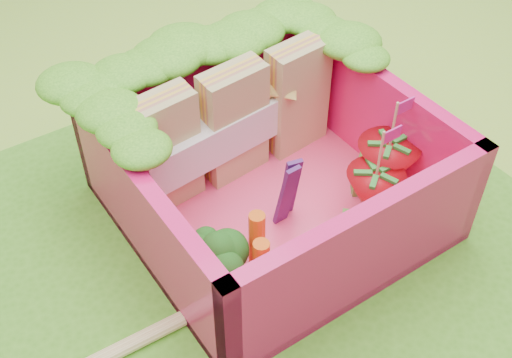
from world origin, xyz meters
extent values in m
plane|color=#A0D53C|center=(0.00, 0.00, 0.00)|extent=(14.00, 14.00, 0.00)
cube|color=#50A024|center=(0.00, 0.00, 0.01)|extent=(2.60, 2.60, 0.03)
cube|color=#FF4173|center=(0.16, 0.15, 0.06)|extent=(1.30, 1.30, 0.05)
cube|color=#F31464|center=(0.16, 0.77, 0.31)|extent=(1.30, 0.07, 0.55)
cube|color=#F31464|center=(0.16, -0.46, 0.31)|extent=(1.30, 0.07, 0.55)
cube|color=#F31464|center=(-0.45, 0.15, 0.31)|extent=(0.07, 1.30, 0.55)
cube|color=#F31464|center=(0.78, 0.15, 0.31)|extent=(0.07, 1.30, 0.55)
ellipsoid|color=#2E8818|center=(-0.34, 0.73, 0.64)|extent=(0.30, 0.30, 0.11)
ellipsoid|color=#2E8818|center=(-0.23, 0.73, 0.64)|extent=(0.30, 0.30, 0.11)
ellipsoid|color=#2E8818|center=(-0.12, 0.73, 0.64)|extent=(0.30, 0.30, 0.11)
ellipsoid|color=#2E8818|center=(0.00, 0.73, 0.64)|extent=(0.30, 0.30, 0.11)
ellipsoid|color=#2E8818|center=(0.11, 0.73, 0.64)|extent=(0.30, 0.30, 0.11)
ellipsoid|color=#2E8818|center=(0.22, 0.73, 0.64)|extent=(0.30, 0.30, 0.11)
ellipsoid|color=#2E8818|center=(0.33, 0.73, 0.64)|extent=(0.30, 0.30, 0.11)
ellipsoid|color=#2E8818|center=(0.44, 0.73, 0.64)|extent=(0.30, 0.30, 0.11)
ellipsoid|color=#2E8818|center=(0.55, 0.73, 0.64)|extent=(0.30, 0.30, 0.11)
ellipsoid|color=#2E8818|center=(0.66, 0.73, 0.64)|extent=(0.30, 0.30, 0.11)
ellipsoid|color=#2E8818|center=(-0.42, 0.25, 0.64)|extent=(0.27, 0.27, 0.10)
ellipsoid|color=#2E8818|center=(-0.42, 0.39, 0.64)|extent=(0.27, 0.27, 0.10)
ellipsoid|color=#2E8818|center=(-0.42, 0.53, 0.64)|extent=(0.27, 0.27, 0.10)
ellipsoid|color=#2E8818|center=(-0.42, 0.67, 0.64)|extent=(0.27, 0.27, 0.10)
ellipsoid|color=#2E8818|center=(-0.42, 0.81, 0.64)|extent=(0.27, 0.27, 0.10)
ellipsoid|color=#2E8818|center=(0.74, 0.25, 0.64)|extent=(0.27, 0.27, 0.10)
ellipsoid|color=#2E8818|center=(0.74, 0.39, 0.64)|extent=(0.27, 0.27, 0.10)
ellipsoid|color=#2E8818|center=(0.74, 0.53, 0.64)|extent=(0.27, 0.27, 0.10)
ellipsoid|color=#2E8818|center=(0.74, 0.67, 0.64)|extent=(0.27, 0.27, 0.10)
ellipsoid|color=#2E8818|center=(0.74, 0.81, 0.64)|extent=(0.27, 0.27, 0.10)
cube|color=tan|center=(-0.21, 0.46, 0.37)|extent=(0.34, 0.18, 0.57)
cube|color=tan|center=(0.16, 0.46, 0.37)|extent=(0.34, 0.18, 0.57)
cube|color=tan|center=(0.53, 0.46, 0.37)|extent=(0.34, 0.18, 0.57)
cube|color=white|center=(0.16, 0.46, 0.34)|extent=(1.05, 0.27, 0.20)
cylinder|color=#689B4B|center=(-0.31, -0.11, 0.15)|extent=(0.12, 0.12, 0.14)
ellipsoid|color=#144C15|center=(-0.31, -0.11, 0.28)|extent=(0.32, 0.32, 0.12)
cylinder|color=orange|center=(-0.14, -0.21, 0.21)|extent=(0.07, 0.07, 0.26)
cylinder|color=orange|center=(-0.09, -0.10, 0.22)|extent=(0.07, 0.07, 0.29)
cube|color=#421B5E|center=(0.14, 0.00, 0.27)|extent=(0.07, 0.02, 0.38)
cube|color=#421B5E|center=(0.18, 0.03, 0.27)|extent=(0.07, 0.03, 0.38)
cone|color=#BA0B24|center=(0.49, -0.17, 0.21)|extent=(0.26, 0.26, 0.26)
cylinder|color=#D9AD7A|center=(0.49, -0.17, 0.46)|extent=(0.01, 0.01, 0.24)
cube|color=#DD2493|center=(0.54, -0.17, 0.54)|extent=(0.10, 0.01, 0.06)
cone|color=#BA0B24|center=(0.65, -0.08, 0.22)|extent=(0.29, 0.29, 0.29)
cylinder|color=#D9AD7A|center=(0.65, -0.08, 0.49)|extent=(0.01, 0.01, 0.24)
cube|color=#DD2493|center=(0.70, -0.08, 0.57)|extent=(0.10, 0.01, 0.06)
cube|color=#5EA634|center=(0.66, 0.06, 0.11)|extent=(0.29, 0.26, 0.05)
cube|color=#5EA634|center=(0.66, -0.09, 0.11)|extent=(0.31, 0.23, 0.05)
cube|color=#5EA634|center=(0.31, -0.25, 0.11)|extent=(0.26, 0.29, 0.05)
cube|color=#DCBF78|center=(-0.85, -0.14, 0.05)|extent=(2.46, 0.14, 0.05)
camera|label=1|loc=(-1.08, -1.56, 2.24)|focal=45.00mm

